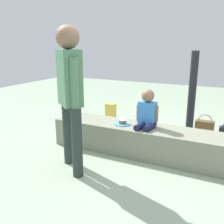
% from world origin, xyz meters
% --- Properties ---
extents(ground_plane, '(12.00, 12.00, 0.00)m').
position_xyz_m(ground_plane, '(0.00, 0.00, 0.00)').
color(ground_plane, '#91A68C').
extents(concrete_ledge, '(2.67, 0.47, 0.38)m').
position_xyz_m(concrete_ledge, '(0.00, 0.00, 0.19)').
color(concrete_ledge, gray).
rests_on(concrete_ledge, ground_plane).
extents(child_seated, '(0.28, 0.33, 0.48)m').
position_xyz_m(child_seated, '(-0.07, 0.02, 0.59)').
color(child_seated, '#1A1C42').
rests_on(child_seated, concrete_ledge).
extents(adult_standing, '(0.39, 0.35, 1.59)m').
position_xyz_m(adult_standing, '(-0.69, -0.74, 0.96)').
color(adult_standing, '#283230').
rests_on(adult_standing, ground_plane).
extents(cake_plate, '(0.22, 0.22, 0.07)m').
position_xyz_m(cake_plate, '(-0.39, -0.02, 0.40)').
color(cake_plate, '#4CA5D8').
rests_on(cake_plate, concrete_ledge).
extents(gift_bag, '(0.18, 0.12, 0.35)m').
position_xyz_m(gift_bag, '(-1.17, 1.19, 0.16)').
color(gift_bag, gold).
rests_on(gift_bag, ground_plane).
extents(railing_post, '(0.36, 0.36, 1.31)m').
position_xyz_m(railing_post, '(0.34, 0.82, 0.51)').
color(railing_post, black).
rests_on(railing_post, ground_plane).
extents(water_bottle_near_gift, '(0.07, 0.07, 0.19)m').
position_xyz_m(water_bottle_near_gift, '(-0.49, 0.94, 0.09)').
color(water_bottle_near_gift, silver).
rests_on(water_bottle_near_gift, ground_plane).
extents(water_bottle_far_side, '(0.07, 0.07, 0.24)m').
position_xyz_m(water_bottle_far_side, '(-1.15, 0.47, 0.11)').
color(water_bottle_far_side, silver).
rests_on(water_bottle_far_side, ground_plane).
extents(handbag_brown_canvas, '(0.30, 0.14, 0.30)m').
position_xyz_m(handbag_brown_canvas, '(0.52, 1.25, 0.10)').
color(handbag_brown_canvas, brown).
rests_on(handbag_brown_canvas, ground_plane).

